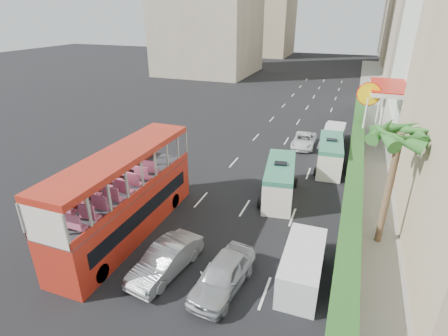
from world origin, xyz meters
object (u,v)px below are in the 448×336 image
at_px(minibus_near, 279,181).
at_px(palm_tree, 388,190).
at_px(shell_station, 402,114).
at_px(panel_van_near, 302,266).
at_px(panel_van_far, 333,136).
at_px(car_silver_lane_b, 223,287).
at_px(minibus_far, 330,155).
at_px(car_silver_lane_a, 167,272).
at_px(van_asset, 303,146).
at_px(double_decker_bus, 125,194).

height_order(minibus_near, palm_tree, palm_tree).
bearing_deg(shell_station, panel_van_near, -103.74).
relative_size(panel_van_far, shell_station, 0.56).
bearing_deg(car_silver_lane_b, shell_station, 76.49).
bearing_deg(minibus_far, minibus_near, -118.51).
relative_size(car_silver_lane_a, panel_van_near, 1.01).
bearing_deg(palm_tree, car_silver_lane_a, -147.78).
height_order(car_silver_lane_b, panel_van_far, panel_van_far).
bearing_deg(palm_tree, van_asset, 114.29).
distance_m(car_silver_lane_b, van_asset, 20.41).
relative_size(car_silver_lane_a, van_asset, 1.03).
distance_m(car_silver_lane_b, palm_tree, 10.01).
bearing_deg(shell_station, van_asset, -149.90).
xyz_separation_m(panel_van_near, shell_station, (5.77, 23.59, 1.85)).
relative_size(car_silver_lane_b, minibus_near, 0.80).
relative_size(double_decker_bus, car_silver_lane_b, 2.42).
height_order(double_decker_bus, minibus_near, double_decker_bus).
height_order(minibus_near, shell_station, shell_station).
bearing_deg(car_silver_lane_b, panel_van_near, 33.82).
xyz_separation_m(car_silver_lane_b, minibus_near, (0.52, 9.69, 1.25)).
bearing_deg(minibus_near, panel_van_far, 68.88).
relative_size(double_decker_bus, minibus_far, 2.00).
distance_m(car_silver_lane_a, palm_tree, 12.32).
bearing_deg(palm_tree, minibus_near, 152.57).
bearing_deg(palm_tree, shell_station, 83.40).
relative_size(double_decker_bus, car_silver_lane_a, 2.42).
bearing_deg(panel_van_far, minibus_far, -86.72).
bearing_deg(van_asset, palm_tree, -66.48).
distance_m(palm_tree, shell_station, 19.14).
relative_size(minibus_near, minibus_far, 1.02).
height_order(car_silver_lane_a, panel_van_far, panel_van_far).
bearing_deg(double_decker_bus, car_silver_lane_a, -31.49).
distance_m(van_asset, minibus_near, 10.78).
relative_size(minibus_far, shell_station, 0.69).
height_order(minibus_near, panel_van_near, minibus_near).
bearing_deg(panel_van_far, car_silver_lane_a, -104.14).
relative_size(minibus_far, panel_van_near, 1.23).
relative_size(double_decker_bus, shell_station, 1.38).
relative_size(car_silver_lane_b, minibus_far, 0.82).
bearing_deg(shell_station, car_silver_lane_a, -115.77).
xyz_separation_m(van_asset, panel_van_far, (2.59, 1.39, 0.89)).
bearing_deg(car_silver_lane_b, van_asset, 94.63).
height_order(palm_tree, shell_station, palm_tree).
height_order(car_silver_lane_a, car_silver_lane_b, car_silver_lane_b).
relative_size(minibus_near, panel_van_far, 1.26).
xyz_separation_m(van_asset, panel_van_near, (2.77, -18.63, 0.90)).
xyz_separation_m(car_silver_lane_b, palm_tree, (6.96, 6.35, 3.38)).
bearing_deg(van_asset, shell_station, 29.32).
distance_m(minibus_near, minibus_far, 6.91).
bearing_deg(car_silver_lane_b, car_silver_lane_a, -174.25).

